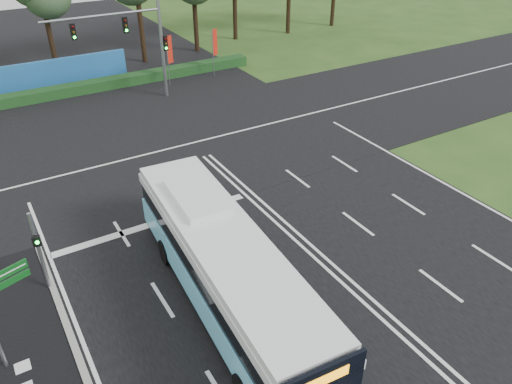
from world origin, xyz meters
The scene contains 10 objects.
ground centered at (0.00, 0.00, 0.00)m, with size 120.00×120.00×0.00m, color #2B4A18.
road_main centered at (0.00, 0.00, 0.02)m, with size 20.00×120.00×0.04m, color black.
road_cross centered at (0.00, 12.00, 0.03)m, with size 120.00×14.00×0.05m, color black.
city_bus centered at (-4.58, -1.58, 1.83)m, with size 3.49×12.80×3.63m.
pedestrian_signal centered at (-10.20, 2.92, 1.98)m, with size 0.32×0.42×3.61m.
banner_flag_mid centered at (3.34, 22.67, 2.63)m, with size 0.56×0.26×3.99m.
banner_flag_right centered at (7.40, 22.89, 2.59)m, with size 0.55×0.27×3.94m.
traffic_light_gantry centered at (0.21, 20.50, 4.66)m, with size 8.41×0.28×7.00m.
hedge centered at (0.00, 24.50, 0.40)m, with size 22.00×1.20×0.80m, color #163D19.
blue_hoarding centered at (-4.00, 27.00, 1.10)m, with size 10.00×0.30×2.20m, color #2064AF.
Camera 1 is at (-10.82, -14.12, 13.76)m, focal length 35.00 mm.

